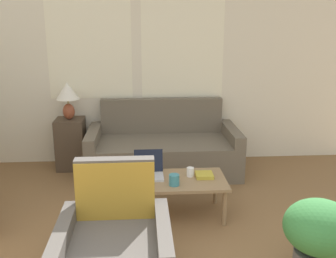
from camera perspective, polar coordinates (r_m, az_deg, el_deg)
name	(u,v)px	position (r m, az deg, el deg)	size (l,w,h in m)	color
wall_back	(142,67)	(5.37, -3.77, 8.93)	(5.92, 0.06, 2.60)	silver
couch	(163,151)	(5.14, -0.71, -3.19)	(1.92, 0.92, 0.90)	#665B4C
armchair	(115,255)	(3.03, -7.73, -17.70)	(0.81, 0.82, 0.91)	#514C47
side_table	(71,144)	(5.37, -13.90, -2.09)	(0.37, 0.37, 0.67)	#4C3D2D
table_lamp	(68,95)	(5.22, -14.36, 4.81)	(0.30, 0.30, 0.48)	brown
coffee_table	(174,183)	(3.95, 0.86, -7.85)	(1.04, 0.58, 0.39)	#8E704C
laptop	(149,171)	(4.00, -2.82, -6.06)	(0.29, 0.30, 0.24)	#B7B7BC
cup_navy	(190,172)	(4.00, 3.25, -6.25)	(0.07, 0.07, 0.09)	white
cup_yellow	(174,180)	(3.78, 0.90, -7.40)	(0.10, 0.10, 0.11)	teal
book_red	(204,175)	(4.01, 5.29, -6.68)	(0.18, 0.18, 0.04)	gold
potted_plant	(319,234)	(3.23, 21.06, -14.09)	(0.54, 0.54, 0.64)	#4C4C4C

